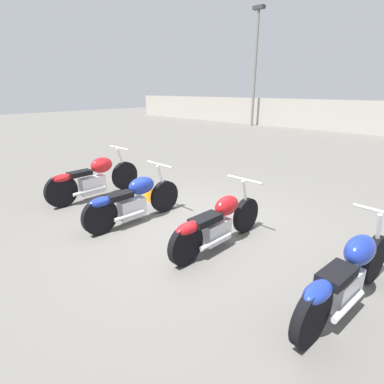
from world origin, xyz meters
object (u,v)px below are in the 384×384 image
(light_pole_left, at_px, (256,57))
(traffic_cone_near, at_px, (149,189))
(motorcycle_slot_1, at_px, (133,200))
(motorcycle_slot_3, at_px, (348,276))
(motorcycle_slot_0, at_px, (94,178))
(motorcycle_slot_2, at_px, (217,223))

(light_pole_left, height_order, traffic_cone_near, light_pole_left)
(motorcycle_slot_1, bearing_deg, motorcycle_slot_3, 4.76)
(motorcycle_slot_1, height_order, traffic_cone_near, motorcycle_slot_1)
(motorcycle_slot_1, bearing_deg, motorcycle_slot_0, 175.14)
(motorcycle_slot_0, xyz_separation_m, motorcycle_slot_2, (3.36, 0.15, -0.05))
(light_pole_left, xyz_separation_m, traffic_cone_near, (6.25, -13.65, -3.94))
(motorcycle_slot_0, distance_m, motorcycle_slot_1, 1.71)
(motorcycle_slot_0, bearing_deg, motorcycle_slot_1, -7.55)
(light_pole_left, bearing_deg, motorcycle_slot_1, -64.34)
(motorcycle_slot_1, height_order, motorcycle_slot_3, motorcycle_slot_1)
(motorcycle_slot_0, xyz_separation_m, motorcycle_slot_3, (5.24, 0.05, -0.03))
(light_pole_left, relative_size, motorcycle_slot_2, 3.48)
(motorcycle_slot_3, xyz_separation_m, traffic_cone_near, (-4.30, 0.71, -0.19))
(motorcycle_slot_2, relative_size, motorcycle_slot_3, 0.94)
(motorcycle_slot_1, bearing_deg, traffic_cone_near, 130.07)
(motorcycle_slot_0, distance_m, motorcycle_slot_2, 3.37)
(motorcycle_slot_1, bearing_deg, motorcycle_slot_2, 12.35)
(motorcycle_slot_2, bearing_deg, motorcycle_slot_1, -168.24)
(motorcycle_slot_0, height_order, motorcycle_slot_2, motorcycle_slot_0)
(motorcycle_slot_1, xyz_separation_m, motorcycle_slot_2, (1.67, 0.33, -0.02))
(motorcycle_slot_0, height_order, motorcycle_slot_1, motorcycle_slot_0)
(motorcycle_slot_0, relative_size, motorcycle_slot_3, 1.05)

